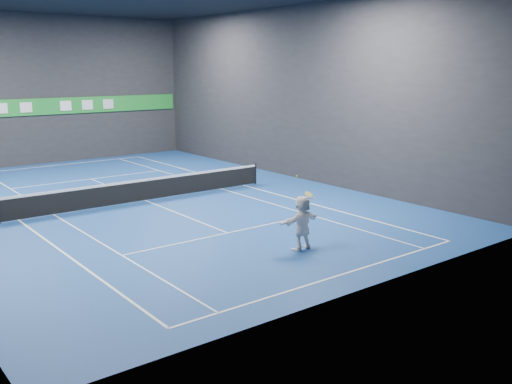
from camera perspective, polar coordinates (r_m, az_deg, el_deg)
ground at (r=26.02m, az=-10.94°, el=-0.87°), size 26.00×26.00×0.00m
wall_back at (r=37.46m, az=-20.41°, el=9.55°), size 18.00×0.10×9.00m
wall_front at (r=14.95m, az=11.71°, el=6.87°), size 18.00×0.10×9.00m
wall_right at (r=30.47m, az=4.17°, el=9.80°), size 0.10×26.00×9.00m
baseline_near at (r=16.70m, az=8.12°, el=-8.31°), size 10.98×0.08×0.01m
baseline_far at (r=36.85m, az=-19.36°, el=2.54°), size 10.98×0.08×0.01m
sideline_doubles_left at (r=24.15m, az=-22.63°, el=-2.64°), size 0.08×23.78×0.01m
sideline_doubles_right at (r=28.83m, az=-1.18°, el=0.66°), size 0.08×23.78×0.01m
sideline_singles_left at (r=24.52m, az=-19.53°, el=-2.18°), size 0.06×23.78×0.01m
sideline_singles_right at (r=28.05m, az=-3.44°, el=0.31°), size 0.06×23.78×0.01m
service_line_near at (r=20.68m, az=-2.85°, el=-4.10°), size 8.23×0.06×0.01m
service_line_far at (r=31.76m, az=-16.19°, el=1.26°), size 8.23×0.06×0.01m
center_service_line at (r=26.02m, az=-10.94°, el=-0.86°), size 0.06×12.80×0.01m
player at (r=18.67m, az=4.63°, el=-3.08°), size 1.71×0.65×1.81m
tennis_ball at (r=18.39m, az=4.13°, el=1.57°), size 0.07×0.07×0.07m
tennis_net at (r=25.90m, az=-10.99°, el=0.30°), size 12.50×0.10×1.07m
sponsor_banner at (r=37.45m, az=-20.27°, el=8.02°), size 17.64×0.11×1.00m
tennis_racket at (r=18.73m, az=5.29°, el=-0.59°), size 0.43×0.42×0.69m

